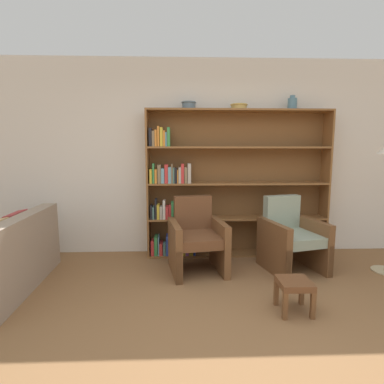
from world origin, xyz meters
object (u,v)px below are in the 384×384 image
(bookshelf, at_px, (221,188))
(bowl_sage, at_px, (239,106))
(bowl_copper, at_px, (189,105))
(footstool, at_px, (294,287))
(vase_tall, at_px, (292,104))
(armchair_cushioned, at_px, (291,237))
(armchair_leather, at_px, (196,238))

(bookshelf, height_order, bowl_sage, bowl_sage)
(bowl_copper, xyz_separation_m, bowl_sage, (0.68, 0.00, -0.01))
(bookshelf, distance_m, footstool, 1.82)
(bowl_copper, bearing_deg, footstool, -59.40)
(bookshelf, bearing_deg, vase_tall, -1.49)
(bookshelf, relative_size, bowl_sage, 10.80)
(bookshelf, xyz_separation_m, armchair_cushioned, (0.81, -0.57, -0.56))
(bookshelf, height_order, footstool, bookshelf)
(vase_tall, distance_m, footstool, 2.49)
(vase_tall, bearing_deg, footstool, -106.99)
(armchair_leather, xyz_separation_m, footstool, (0.85, -1.02, -0.16))
(bowl_copper, bearing_deg, armchair_cushioned, -23.48)
(bowl_copper, distance_m, vase_tall, 1.41)
(bowl_sage, relative_size, armchair_leather, 0.26)
(vase_tall, xyz_separation_m, armchair_cushioned, (-0.14, -0.55, -1.71))
(bookshelf, xyz_separation_m, bowl_sage, (0.23, -0.02, 1.11))
(bowl_sage, bearing_deg, bookshelf, 173.73)
(bookshelf, xyz_separation_m, vase_tall, (0.96, -0.02, 1.15))
(armchair_leather, height_order, armchair_cushioned, same)
(bowl_copper, height_order, footstool, bowl_copper)
(bowl_sage, distance_m, armchair_cushioned, 1.86)
(bowl_copper, bearing_deg, armchair_leather, -81.78)
(bowl_sage, relative_size, armchair_cushioned, 0.26)
(bookshelf, xyz_separation_m, bowl_copper, (-0.45, -0.02, 1.13))
(armchair_leather, bearing_deg, armchair_cushioned, 170.33)
(vase_tall, height_order, armchair_cushioned, vase_tall)
(bowl_copper, relative_size, vase_tall, 1.06)
(bowl_sage, height_order, footstool, bowl_sage)
(vase_tall, height_order, armchair_leather, vase_tall)
(bowl_sage, xyz_separation_m, armchair_cushioned, (0.59, -0.55, -1.67))
(bookshelf, relative_size, bowl_copper, 12.53)
(bookshelf, relative_size, armchair_leather, 2.80)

